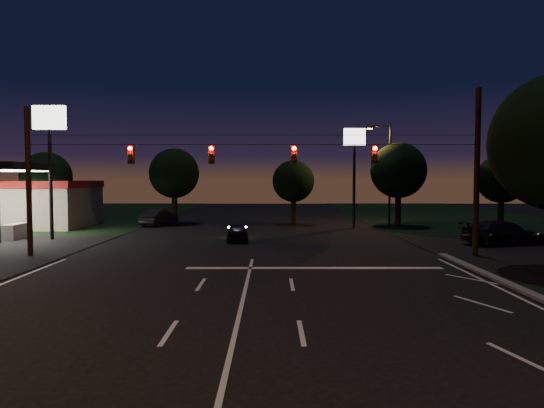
{
  "coord_description": "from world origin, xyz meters",
  "views": [
    {
      "loc": [
        0.98,
        -10.93,
        4.18
      ],
      "look_at": [
        1.02,
        11.56,
        3.0
      ],
      "focal_mm": 32.0,
      "sensor_mm": 36.0,
      "label": 1
    }
  ],
  "objects_px": {
    "car_oncoming_a": "(237,232)",
    "car_cross": "(504,233)",
    "utility_pole_right": "(475,256)",
    "car_oncoming_b": "(159,217)"
  },
  "relations": [
    {
      "from": "car_oncoming_a",
      "to": "car_cross",
      "type": "distance_m",
      "value": 17.02
    },
    {
      "from": "car_oncoming_a",
      "to": "car_cross",
      "type": "height_order",
      "value": "car_cross"
    },
    {
      "from": "utility_pole_right",
      "to": "car_cross",
      "type": "bearing_deg",
      "value": 50.21
    },
    {
      "from": "utility_pole_right",
      "to": "car_oncoming_b",
      "type": "distance_m",
      "value": 27.05
    },
    {
      "from": "car_oncoming_b",
      "to": "car_cross",
      "type": "height_order",
      "value": "car_cross"
    },
    {
      "from": "car_oncoming_a",
      "to": "car_cross",
      "type": "xyz_separation_m",
      "value": [
        16.89,
        -2.07,
        0.16
      ]
    },
    {
      "from": "car_cross",
      "to": "car_oncoming_a",
      "type": "bearing_deg",
      "value": 69.19
    },
    {
      "from": "utility_pole_right",
      "to": "car_oncoming_a",
      "type": "relative_size",
      "value": 2.5
    },
    {
      "from": "car_oncoming_b",
      "to": "utility_pole_right",
      "type": "bearing_deg",
      "value": 156.94
    },
    {
      "from": "car_oncoming_a",
      "to": "car_cross",
      "type": "relative_size",
      "value": 0.68
    }
  ]
}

